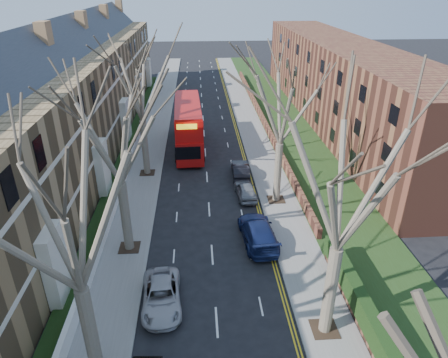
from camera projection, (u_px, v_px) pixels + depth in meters
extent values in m
cube|color=slate|center=(154.00, 134.00, 48.22)|extent=(3.00, 102.00, 0.12)
cube|color=slate|center=(253.00, 132.00, 48.95)|extent=(3.00, 102.00, 0.12)
cube|color=olive|center=(62.00, 116.00, 38.40)|extent=(9.00, 78.00, 10.00)
cube|color=#31343C|center=(49.00, 52.00, 35.70)|extent=(4.67, 78.00, 4.67)
cube|color=silver|center=(110.00, 130.00, 39.34)|extent=(0.12, 78.00, 0.35)
cube|color=silver|center=(106.00, 95.00, 37.77)|extent=(0.12, 78.00, 0.35)
cube|color=brown|center=(339.00, 82.00, 50.99)|extent=(8.00, 54.00, 10.00)
cube|color=brown|center=(262.00, 117.00, 52.39)|extent=(0.35, 54.00, 0.90)
cube|color=white|center=(131.00, 156.00, 40.73)|extent=(0.30, 78.00, 1.00)
cube|color=#213613|center=(289.00, 130.00, 49.18)|extent=(6.00, 102.00, 0.06)
cylinder|color=brown|center=(91.00, 335.00, 17.61)|extent=(0.64, 0.64, 5.25)
cylinder|color=brown|center=(126.00, 217.00, 26.56)|extent=(0.64, 0.64, 5.07)
cube|color=#2D2116|center=(130.00, 248.00, 27.69)|extent=(1.40, 1.40, 0.05)
cylinder|color=brown|center=(145.00, 148.00, 37.22)|extent=(0.60, 0.60, 5.25)
cube|color=#2D2116|center=(147.00, 173.00, 38.39)|extent=(1.40, 1.40, 0.05)
cylinder|color=brown|center=(330.00, 291.00, 20.08)|extent=(0.64, 0.64, 5.25)
cube|color=#2D2116|center=(324.00, 329.00, 21.25)|extent=(1.40, 1.40, 0.05)
cylinder|color=brown|center=(278.00, 173.00, 32.60)|extent=(0.60, 0.60, 5.07)
cube|color=#2D2116|center=(276.00, 199.00, 33.74)|extent=(1.40, 1.40, 0.05)
cube|color=#B00E0C|center=(189.00, 135.00, 43.72)|extent=(3.12, 12.07, 2.40)
cube|color=#B00E0C|center=(188.00, 115.00, 42.70)|extent=(3.10, 11.47, 2.18)
cube|color=black|center=(189.00, 130.00, 43.50)|extent=(3.11, 11.11, 0.98)
cube|color=black|center=(188.00, 114.00, 42.65)|extent=(3.10, 10.87, 0.98)
imported|color=#A6A4AA|center=(162.00, 296.00, 22.74)|extent=(2.48, 4.84, 1.31)
imported|color=#162150|center=(258.00, 232.00, 28.25)|extent=(2.63, 5.66, 1.60)
imported|color=gray|center=(246.00, 190.00, 34.12)|extent=(1.84, 3.97, 1.32)
imported|color=black|center=(240.00, 170.00, 37.63)|extent=(1.60, 4.34, 1.42)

